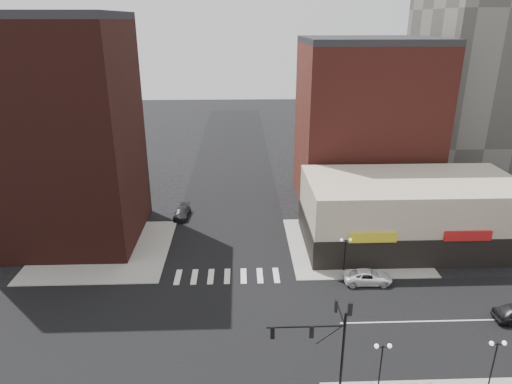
{
  "coord_description": "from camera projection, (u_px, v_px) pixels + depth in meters",
  "views": [
    {
      "loc": [
        1.41,
        -33.01,
        24.99
      ],
      "look_at": [
        2.74,
        3.82,
        11.0
      ],
      "focal_mm": 32.0,
      "sensor_mm": 36.0,
      "label": 1
    }
  ],
  "objects": [
    {
      "name": "ground",
      "position": [
        226.0,
        326.0,
        39.66
      ],
      "size": [
        240.0,
        240.0,
        0.0
      ],
      "primitive_type": "plane",
      "color": "black",
      "rests_on": "ground"
    },
    {
      "name": "road_ew",
      "position": [
        226.0,
        326.0,
        39.66
      ],
      "size": [
        200.0,
        14.0,
        0.02
      ],
      "primitive_type": "cube",
      "color": "black",
      "rests_on": "ground"
    },
    {
      "name": "road_ns",
      "position": [
        226.0,
        326.0,
        39.66
      ],
      "size": [
        14.0,
        200.0,
        0.02
      ],
      "primitive_type": "cube",
      "color": "black",
      "rests_on": "ground"
    },
    {
      "name": "sidewalk_nw",
      "position": [
        104.0,
        250.0,
        52.7
      ],
      "size": [
        15.0,
        15.0,
        0.12
      ],
      "primitive_type": "cube",
      "color": "gray",
      "rests_on": "ground"
    },
    {
      "name": "sidewalk_ne",
      "position": [
        352.0,
        245.0,
        53.67
      ],
      "size": [
        15.0,
        15.0,
        0.12
      ],
      "primitive_type": "cube",
      "color": "gray",
      "rests_on": "ground"
    },
    {
      "name": "building_nw",
      "position": [
        61.0,
        136.0,
        51.87
      ],
      "size": [
        16.0,
        15.0,
        25.0
      ],
      "primitive_type": "cube",
      "color": "#391712",
      "rests_on": "ground"
    },
    {
      "name": "building_nw_low",
      "position": [
        17.0,
        155.0,
        68.23
      ],
      "size": [
        20.0,
        18.0,
        12.0
      ],
      "primitive_type": "cube",
      "color": "#391712",
      "rests_on": "ground"
    },
    {
      "name": "building_ne_midrise",
      "position": [
        365.0,
        126.0,
        63.96
      ],
      "size": [
        18.0,
        15.0,
        22.0
      ],
      "primitive_type": "cube",
      "color": "maroon",
      "rests_on": "ground"
    },
    {
      "name": "building_ne_row",
      "position": [
        409.0,
        218.0,
        53.21
      ],
      "size": [
        24.2,
        12.2,
        8.0
      ],
      "color": "#BCAE95",
      "rests_on": "ground"
    },
    {
      "name": "traffic_signal",
      "position": [
        329.0,
        336.0,
        30.83
      ],
      "size": [
        5.59,
        3.09,
        7.77
      ],
      "color": "black",
      "rests_on": "ground"
    },
    {
      "name": "street_lamp_se_a",
      "position": [
        382.0,
        356.0,
        31.39
      ],
      "size": [
        1.22,
        0.32,
        4.16
      ],
      "color": "black",
      "rests_on": "sidewalk_se"
    },
    {
      "name": "street_lamp_se_b",
      "position": [
        496.0,
        353.0,
        31.66
      ],
      "size": [
        1.22,
        0.32,
        4.16
      ],
      "color": "black",
      "rests_on": "sidewalk_se"
    },
    {
      "name": "street_lamp_ne",
      "position": [
        345.0,
        247.0,
        46.37
      ],
      "size": [
        1.22,
        0.32,
        4.16
      ],
      "color": "black",
      "rests_on": "sidewalk_ne"
    },
    {
      "name": "white_suv",
      "position": [
        368.0,
        277.0,
        45.97
      ],
      "size": [
        4.93,
        2.35,
        1.36
      ],
      "primitive_type": "imported",
      "rotation": [
        0.0,
        0.0,
        1.55
      ],
      "color": "white",
      "rests_on": "ground"
    },
    {
      "name": "dark_sedan_north",
      "position": [
        182.0,
        213.0,
        61.26
      ],
      "size": [
        2.15,
        4.63,
        1.31
      ],
      "primitive_type": "imported",
      "rotation": [
        0.0,
        0.0,
        -0.07
      ],
      "color": "black",
      "rests_on": "ground"
    }
  ]
}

